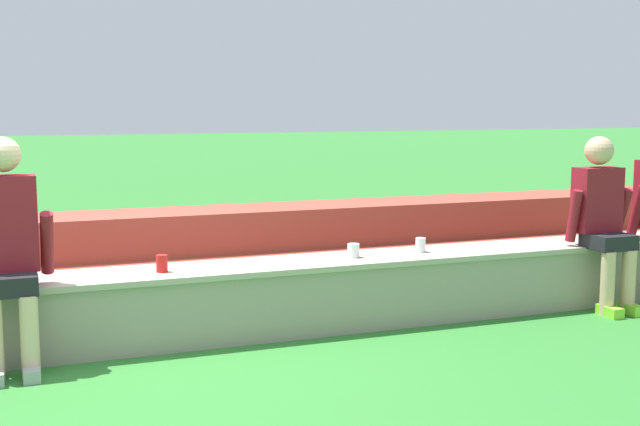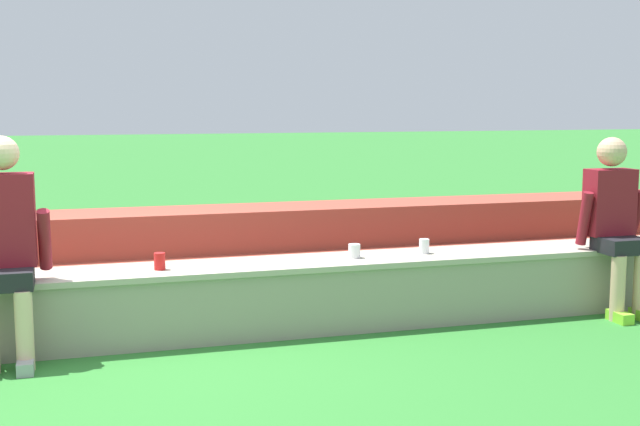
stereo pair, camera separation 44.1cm
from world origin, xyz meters
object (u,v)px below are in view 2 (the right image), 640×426
(person_center, at_px, (615,219))
(plastic_cup_middle, at_px, (160,261))
(plastic_cup_right_end, at_px, (424,246))
(person_left_of_center, at_px, (5,243))
(plastic_cup_left_end, at_px, (354,251))

(person_center, bearing_deg, plastic_cup_middle, 176.37)
(person_center, bearing_deg, plastic_cup_right_end, 169.43)
(person_center, relative_size, plastic_cup_right_end, 12.47)
(plastic_cup_right_end, bearing_deg, plastic_cup_middle, -178.38)
(person_left_of_center, xyz_separation_m, plastic_cup_left_end, (2.40, 0.23, -0.22))
(plastic_cup_left_end, bearing_deg, plastic_cup_right_end, 2.29)
(person_left_of_center, relative_size, plastic_cup_left_end, 14.00)
(person_center, relative_size, plastic_cup_middle, 11.76)
(person_left_of_center, height_order, plastic_cup_left_end, person_left_of_center)
(person_center, relative_size, plastic_cup_left_end, 13.42)
(person_left_of_center, distance_m, plastic_cup_left_end, 2.42)
(plastic_cup_right_end, bearing_deg, person_center, -10.57)
(person_left_of_center, xyz_separation_m, plastic_cup_right_end, (2.97, 0.26, -0.21))
(plastic_cup_right_end, height_order, plastic_cup_middle, plastic_cup_middle)
(person_left_of_center, height_order, plastic_cup_middle, person_left_of_center)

